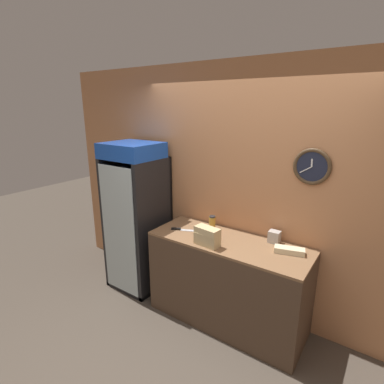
% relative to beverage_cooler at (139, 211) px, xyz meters
% --- Properties ---
extents(ground_plane, '(14.00, 14.00, 0.00)m').
position_rel_beverage_cooler_xyz_m(ground_plane, '(1.27, -0.89, -0.99)').
color(ground_plane, '#4C4238').
extents(wall_back, '(5.20, 0.09, 2.70)m').
position_rel_beverage_cooler_xyz_m(wall_back, '(1.28, 0.32, 0.36)').
color(wall_back, tan).
rests_on(wall_back, ground_plane).
extents(prep_counter, '(1.64, 0.61, 0.94)m').
position_rel_beverage_cooler_xyz_m(prep_counter, '(1.27, -0.03, -0.52)').
color(prep_counter, '#4C3828').
rests_on(prep_counter, ground_plane).
extents(beverage_cooler, '(0.63, 0.62, 1.84)m').
position_rel_beverage_cooler_xyz_m(beverage_cooler, '(0.00, 0.00, 0.00)').
color(beverage_cooler, black).
rests_on(beverage_cooler, ground_plane).
extents(sandwich_stack_bottom, '(0.26, 0.14, 0.06)m').
position_rel_beverage_cooler_xyz_m(sandwich_stack_bottom, '(1.15, -0.23, -0.02)').
color(sandwich_stack_bottom, tan).
rests_on(sandwich_stack_bottom, prep_counter).
extents(sandwich_stack_middle, '(0.26, 0.14, 0.06)m').
position_rel_beverage_cooler_xyz_m(sandwich_stack_middle, '(1.15, -0.23, 0.04)').
color(sandwich_stack_middle, tan).
rests_on(sandwich_stack_middle, sandwich_stack_bottom).
extents(sandwich_stack_top, '(0.26, 0.15, 0.06)m').
position_rel_beverage_cooler_xyz_m(sandwich_stack_top, '(1.15, -0.23, 0.10)').
color(sandwich_stack_top, tan).
rests_on(sandwich_stack_top, sandwich_stack_middle).
extents(sandwich_flat_left, '(0.29, 0.17, 0.05)m').
position_rel_beverage_cooler_xyz_m(sandwich_flat_left, '(1.86, 0.06, -0.03)').
color(sandwich_flat_left, beige).
rests_on(sandwich_flat_left, prep_counter).
extents(chefs_knife, '(0.32, 0.17, 0.02)m').
position_rel_beverage_cooler_xyz_m(chefs_knife, '(0.73, -0.08, -0.05)').
color(chefs_knife, silver).
rests_on(chefs_knife, prep_counter).
extents(condiment_jar, '(0.07, 0.07, 0.15)m').
position_rel_beverage_cooler_xyz_m(condiment_jar, '(0.97, 0.15, 0.02)').
color(condiment_jar, gold).
rests_on(condiment_jar, prep_counter).
extents(napkin_dispenser, '(0.11, 0.09, 0.12)m').
position_rel_beverage_cooler_xyz_m(napkin_dispenser, '(1.66, 0.20, 0.00)').
color(napkin_dispenser, '#B7B2AD').
rests_on(napkin_dispenser, prep_counter).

